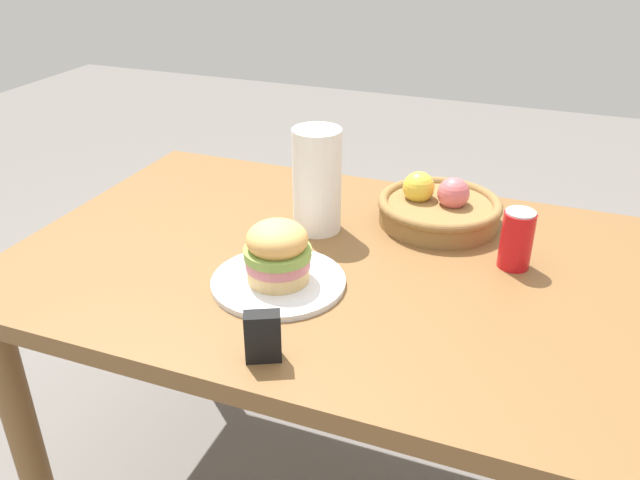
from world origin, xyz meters
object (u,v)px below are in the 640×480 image
object	(u,v)px
plate	(279,282)
paper_towel_roll	(317,181)
fruit_basket	(439,207)
sandwich	(277,252)
napkin_holder	(263,337)
soda_can	(517,239)

from	to	relation	value
plate	paper_towel_roll	distance (m)	0.28
fruit_basket	paper_towel_roll	xyz separation A→B (m)	(-0.26, -0.13, 0.08)
sandwich	napkin_holder	bearing A→B (deg)	-71.69
paper_towel_roll	napkin_holder	xyz separation A→B (m)	(0.09, -0.48, -0.07)
plate	sandwich	size ratio (longest dim) A/B	2.01
soda_can	napkin_holder	bearing A→B (deg)	-127.11
plate	napkin_holder	bearing A→B (deg)	-71.69
soda_can	sandwich	bearing A→B (deg)	-150.45
paper_towel_roll	plate	bearing A→B (deg)	-85.98
fruit_basket	napkin_holder	distance (m)	0.64
napkin_holder	paper_towel_roll	bearing A→B (deg)	74.83
fruit_basket	sandwich	bearing A→B (deg)	-121.25
napkin_holder	plate	bearing A→B (deg)	82.30
plate	paper_towel_roll	world-z (taller)	paper_towel_roll
plate	sandwich	bearing A→B (deg)	0.00
napkin_holder	soda_can	bearing A→B (deg)	26.88
sandwich	fruit_basket	bearing A→B (deg)	58.75
fruit_basket	napkin_holder	size ratio (longest dim) A/B	3.22
soda_can	napkin_holder	distance (m)	0.59
sandwich	fruit_basket	world-z (taller)	sandwich
soda_can	fruit_basket	world-z (taller)	soda_can
sandwich	soda_can	size ratio (longest dim) A/B	1.06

